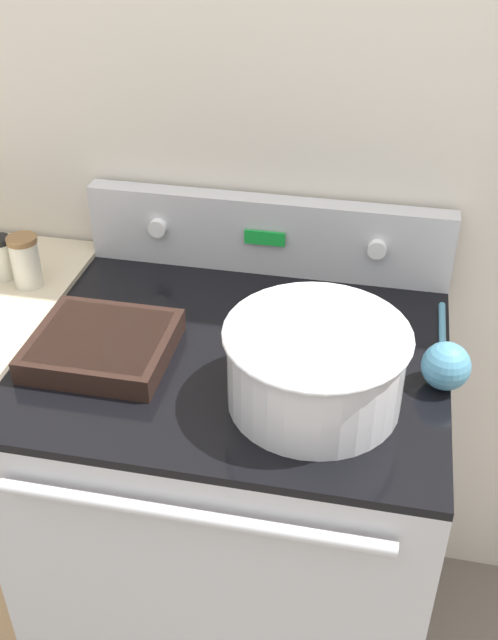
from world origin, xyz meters
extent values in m
cube|color=beige|center=(0.00, 0.72, 1.25)|extent=(8.00, 0.05, 2.50)
cube|color=#BCBCC1|center=(0.00, 0.34, 0.45)|extent=(0.81, 0.68, 0.91)
cube|color=black|center=(0.00, 0.34, 0.92)|extent=(0.81, 0.68, 0.02)
cylinder|color=silver|center=(0.00, -0.02, 0.85)|extent=(0.67, 0.02, 0.02)
cube|color=#BCBCC1|center=(0.00, 0.66, 1.01)|extent=(0.81, 0.05, 0.18)
cylinder|color=white|center=(-0.24, 0.62, 1.02)|extent=(0.04, 0.02, 0.04)
cylinder|color=white|center=(0.24, 0.62, 1.02)|extent=(0.04, 0.02, 0.04)
cube|color=green|center=(0.00, 0.62, 1.02)|extent=(0.09, 0.01, 0.03)
cylinder|color=silver|center=(0.17, 0.22, 1.00)|extent=(0.31, 0.31, 0.15)
torus|color=silver|center=(0.17, 0.22, 1.07)|extent=(0.32, 0.32, 0.01)
cylinder|color=beige|center=(0.17, 0.22, 1.06)|extent=(0.28, 0.28, 0.02)
cube|color=black|center=(-0.25, 0.27, 0.95)|extent=(0.26, 0.24, 0.05)
cube|color=beige|center=(-0.25, 0.27, 0.96)|extent=(0.23, 0.21, 0.03)
cylinder|color=teal|center=(0.39, 0.44, 0.93)|extent=(0.01, 0.26, 0.01)
sphere|color=teal|center=(0.39, 0.31, 0.97)|extent=(0.09, 0.09, 0.09)
cylinder|color=beige|center=(-0.49, 0.47, 0.99)|extent=(0.06, 0.06, 0.10)
cylinder|color=brown|center=(-0.49, 0.47, 1.05)|extent=(0.06, 0.06, 0.01)
cylinder|color=beige|center=(-0.56, 0.49, 0.98)|extent=(0.05, 0.05, 0.09)
camera|label=1|loc=(0.26, -0.81, 1.79)|focal=42.00mm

